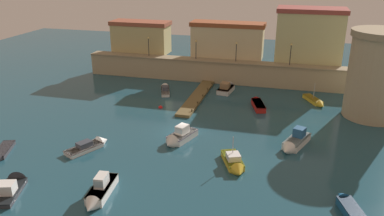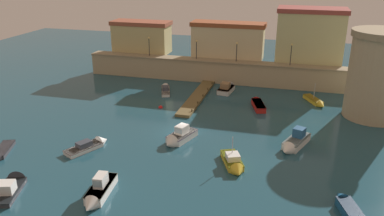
% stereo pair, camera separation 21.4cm
% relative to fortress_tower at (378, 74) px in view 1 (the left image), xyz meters
% --- Properties ---
extents(ground_plane, '(122.19, 122.19, 0.00)m').
position_rel_fortress_tower_xyz_m(ground_plane, '(-23.04, -11.59, -5.80)').
color(ground_plane, '#1E4756').
extents(quay_wall, '(45.56, 2.61, 3.75)m').
position_rel_fortress_tower_xyz_m(quay_wall, '(-23.04, 9.93, -3.91)').
color(quay_wall, tan).
rests_on(quay_wall, ground).
extents(old_town_backdrop, '(40.13, 5.85, 8.83)m').
position_rel_fortress_tower_xyz_m(old_town_backdrop, '(-18.92, 13.49, 1.42)').
color(old_town_backdrop, tan).
rests_on(old_town_backdrop, ground).
extents(fortress_tower, '(7.92, 7.92, 11.47)m').
position_rel_fortress_tower_xyz_m(fortress_tower, '(0.00, 0.00, 0.00)').
color(fortress_tower, tan).
rests_on(fortress_tower, ground).
extents(pier_dock, '(2.01, 15.81, 0.70)m').
position_rel_fortress_tower_xyz_m(pier_dock, '(-24.16, 0.87, -5.60)').
color(pier_dock, brown).
rests_on(pier_dock, ground).
extents(quay_lamp_0, '(0.32, 0.32, 3.31)m').
position_rel_fortress_tower_xyz_m(quay_lamp_0, '(-35.17, 9.93, 0.16)').
color(quay_lamp_0, black).
rests_on(quay_lamp_0, quay_wall).
extents(quay_lamp_1, '(0.32, 0.32, 3.19)m').
position_rel_fortress_tower_xyz_m(quay_lamp_1, '(-26.67, 9.93, 0.09)').
color(quay_lamp_1, black).
rests_on(quay_lamp_1, quay_wall).
extents(quay_lamp_2, '(0.32, 0.32, 3.20)m').
position_rel_fortress_tower_xyz_m(quay_lamp_2, '(-19.85, 9.93, 0.10)').
color(quay_lamp_2, black).
rests_on(quay_lamp_2, quay_wall).
extents(quay_lamp_3, '(0.32, 0.32, 3.46)m').
position_rel_fortress_tower_xyz_m(quay_lamp_3, '(-11.17, 9.93, 0.25)').
color(quay_lamp_3, black).
rests_on(quay_lamp_3, quay_wall).
extents(moored_boat_0, '(2.10, 5.66, 2.16)m').
position_rel_fortress_tower_xyz_m(moored_boat_0, '(-26.01, -26.60, -5.22)').
color(moored_boat_0, white).
rests_on(moored_boat_0, ground).
extents(moored_boat_1, '(3.13, 5.94, 1.35)m').
position_rel_fortress_tower_xyz_m(moored_boat_1, '(-29.94, 3.03, -5.47)').
color(moored_boat_1, white).
rests_on(moored_boat_1, ground).
extents(moored_boat_2, '(3.40, 5.08, 3.42)m').
position_rel_fortress_tower_xyz_m(moored_boat_2, '(-15.41, -18.16, -5.37)').
color(moored_boat_2, gold).
rests_on(moored_boat_2, ground).
extents(moored_boat_3, '(2.39, 4.99, 2.17)m').
position_rel_fortress_tower_xyz_m(moored_boat_3, '(-20.40, 5.44, -5.25)').
color(moored_boat_3, silver).
rests_on(moored_boat_3, ground).
extents(moored_boat_4, '(3.43, 5.79, 2.06)m').
position_rel_fortress_tower_xyz_m(moored_boat_4, '(-34.35, -27.40, -5.42)').
color(moored_boat_4, '#333338').
rests_on(moored_boat_4, ground).
extents(moored_boat_5, '(3.39, 4.99, 3.14)m').
position_rel_fortress_tower_xyz_m(moored_boat_5, '(-6.99, 3.19, -5.47)').
color(moored_boat_5, gold).
rests_on(moored_boat_5, ground).
extents(moored_boat_6, '(3.56, 5.79, 2.27)m').
position_rel_fortress_tower_xyz_m(moored_boat_6, '(-9.65, -11.98, -5.23)').
color(moored_boat_6, white).
rests_on(moored_boat_6, ground).
extents(moored_boat_7, '(3.75, 5.38, 1.55)m').
position_rel_fortress_tower_xyz_m(moored_boat_7, '(-31.49, -18.05, -5.48)').
color(moored_boat_7, white).
rests_on(moored_boat_7, ground).
extents(moored_boat_8, '(3.33, 5.28, 2.26)m').
position_rel_fortress_tower_xyz_m(moored_boat_8, '(-22.53, -14.02, -5.26)').
color(moored_boat_8, white).
rests_on(moored_boat_8, ground).
extents(moored_boat_9, '(2.78, 5.27, 1.22)m').
position_rel_fortress_tower_xyz_m(moored_boat_9, '(-4.95, -23.20, -5.39)').
color(moored_boat_9, '#195689').
rests_on(moored_boat_9, ground).
extents(moored_boat_10, '(2.93, 5.02, 1.25)m').
position_rel_fortress_tower_xyz_m(moored_boat_10, '(-39.92, -22.25, -5.54)').
color(moored_boat_10, '#333338').
rests_on(moored_boat_10, ground).
extents(moored_boat_11, '(2.81, 5.45, 1.24)m').
position_rel_fortress_tower_xyz_m(moored_boat_11, '(-15.02, -0.19, -5.39)').
color(moored_boat_11, red).
rests_on(moored_boat_11, ground).
extents(mooring_buoy_0, '(0.60, 0.60, 0.60)m').
position_rel_fortress_tower_xyz_m(mooring_buoy_0, '(-28.16, -4.32, -5.80)').
color(mooring_buoy_0, red).
rests_on(mooring_buoy_0, ground).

